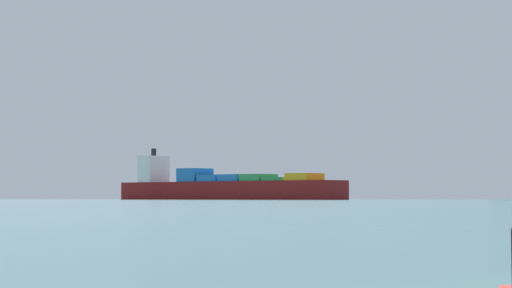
% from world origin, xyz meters
% --- Properties ---
extents(cargo_ship, '(200.38, 109.32, 40.87)m').
position_xyz_m(cargo_ship, '(-261.18, 791.32, 9.77)').
color(cargo_ship, maroon).
rests_on(cargo_ship, ground_plane).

